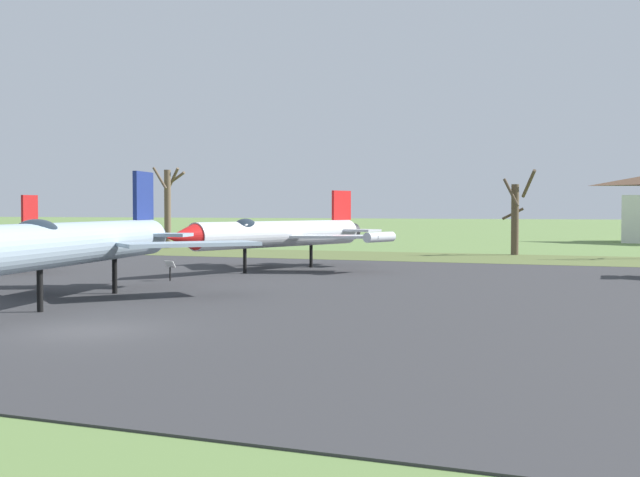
# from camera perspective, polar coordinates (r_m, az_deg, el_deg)

# --- Properties ---
(ground_plane) EXTENTS (600.00, 600.00, 0.00)m
(ground_plane) POSITION_cam_1_polar(r_m,az_deg,el_deg) (25.80, -16.18, -6.43)
(ground_plane) COLOR #607F42
(asphalt_apron) EXTENTS (77.55, 44.10, 0.05)m
(asphalt_apron) POSITION_cam_1_polar(r_m,az_deg,el_deg) (37.07, -3.55, -3.74)
(asphalt_apron) COLOR #333335
(asphalt_apron) RESTS_ON ground
(grass_verge_strip) EXTENTS (137.55, 12.00, 0.06)m
(grass_verge_strip) POSITION_cam_1_polar(r_m,az_deg,el_deg) (63.51, 7.24, -1.32)
(grass_verge_strip) COLOR #576534
(grass_verge_strip) RESTS_ON ground
(jet_fighter_front_right) EXTENTS (13.13, 17.28, 5.60)m
(jet_fighter_front_right) POSITION_cam_1_polar(r_m,az_deg,el_deg) (33.49, -16.84, -0.24)
(jet_fighter_front_right) COLOR #8EA3B2
(jet_fighter_front_right) RESTS_ON ground
(jet_fighter_rear_left) EXTENTS (12.82, 16.18, 5.04)m
(jet_fighter_rear_left) POSITION_cam_1_polar(r_m,az_deg,el_deg) (48.93, -3.11, 0.36)
(jet_fighter_rear_left) COLOR silver
(jet_fighter_rear_left) RESTS_ON ground
(info_placard_rear_left) EXTENTS (0.60, 0.33, 1.10)m
(info_placard_rear_left) POSITION_cam_1_polar(r_m,az_deg,el_deg) (42.63, -10.62, -2.10)
(info_placard_rear_left) COLOR black
(info_placard_rear_left) RESTS_ON ground
(bare_tree_far_left) EXTENTS (2.73, 2.80, 7.85)m
(bare_tree_far_left) POSITION_cam_1_polar(r_m,az_deg,el_deg) (78.47, -10.76, 2.37)
(bare_tree_far_left) COLOR brown
(bare_tree_far_left) RESTS_ON ground
(bare_tree_left_of_center) EXTENTS (2.92, 2.72, 7.04)m
(bare_tree_left_of_center) POSITION_cam_1_polar(r_m,az_deg,el_deg) (67.60, 13.76, 1.64)
(bare_tree_left_of_center) COLOR brown
(bare_tree_left_of_center) RESTS_ON ground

